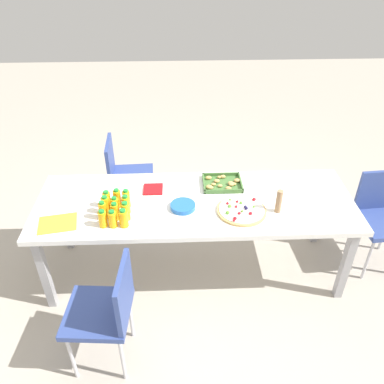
% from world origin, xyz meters
% --- Properties ---
extents(ground_plane, '(12.00, 12.00, 0.00)m').
position_xyz_m(ground_plane, '(0.00, 0.00, 0.00)').
color(ground_plane, '#B2A899').
extents(party_table, '(2.40, 0.82, 0.72)m').
position_xyz_m(party_table, '(0.00, 0.00, 0.66)').
color(party_table, white).
rests_on(party_table, ground_plane).
extents(chair_end, '(0.43, 0.43, 0.83)m').
position_xyz_m(chair_end, '(1.54, 0.08, 0.50)').
color(chair_end, '#33478C').
rests_on(chair_end, ground_plane).
extents(chair_far_left, '(0.42, 0.42, 0.83)m').
position_xyz_m(chair_far_left, '(-0.64, 0.79, 0.50)').
color(chair_far_left, '#33478C').
rests_on(chair_far_left, ground_plane).
extents(chair_near_left, '(0.43, 0.43, 0.83)m').
position_xyz_m(chair_near_left, '(-0.58, -0.79, 0.50)').
color(chair_near_left, '#33478C').
rests_on(chair_near_left, ground_plane).
extents(juice_bottle_0, '(0.06, 0.06, 0.14)m').
position_xyz_m(juice_bottle_0, '(-0.65, -0.26, 0.78)').
color(juice_bottle_0, '#F9AC14').
rests_on(juice_bottle_0, party_table).
extents(juice_bottle_1, '(0.06, 0.06, 0.13)m').
position_xyz_m(juice_bottle_1, '(-0.58, -0.27, 0.78)').
color(juice_bottle_1, '#FAAC14').
rests_on(juice_bottle_1, party_table).
extents(juice_bottle_2, '(0.06, 0.06, 0.14)m').
position_xyz_m(juice_bottle_2, '(-0.51, -0.27, 0.79)').
color(juice_bottle_2, '#FAAD14').
rests_on(juice_bottle_2, party_table).
extents(juice_bottle_3, '(0.05, 0.05, 0.15)m').
position_xyz_m(juice_bottle_3, '(-0.66, -0.18, 0.79)').
color(juice_bottle_3, '#F9AD14').
rests_on(juice_bottle_3, party_table).
extents(juice_bottle_4, '(0.06, 0.06, 0.14)m').
position_xyz_m(juice_bottle_4, '(-0.57, -0.19, 0.79)').
color(juice_bottle_4, '#F9AD14').
rests_on(juice_bottle_4, party_table).
extents(juice_bottle_5, '(0.06, 0.06, 0.15)m').
position_xyz_m(juice_bottle_5, '(-0.50, -0.19, 0.79)').
color(juice_bottle_5, '#F9AE14').
rests_on(juice_bottle_5, party_table).
extents(juice_bottle_6, '(0.06, 0.06, 0.15)m').
position_xyz_m(juice_bottle_6, '(-0.65, -0.12, 0.79)').
color(juice_bottle_6, '#F9AD14').
rests_on(juice_bottle_6, party_table).
extents(juice_bottle_7, '(0.05, 0.05, 0.14)m').
position_xyz_m(juice_bottle_7, '(-0.58, -0.11, 0.78)').
color(juice_bottle_7, '#F9AC14').
rests_on(juice_bottle_7, party_table).
extents(juice_bottle_8, '(0.06, 0.06, 0.15)m').
position_xyz_m(juice_bottle_8, '(-0.50, -0.11, 0.79)').
color(juice_bottle_8, '#F9AC14').
rests_on(juice_bottle_8, party_table).
extents(juice_bottle_9, '(0.06, 0.06, 0.14)m').
position_xyz_m(juice_bottle_9, '(-0.65, -0.04, 0.78)').
color(juice_bottle_9, '#FAAE14').
rests_on(juice_bottle_9, party_table).
extents(juice_bottle_10, '(0.05, 0.05, 0.15)m').
position_xyz_m(juice_bottle_10, '(-0.58, -0.04, 0.79)').
color(juice_bottle_10, '#F9AC14').
rests_on(juice_bottle_10, party_table).
extents(juice_bottle_11, '(0.05, 0.05, 0.15)m').
position_xyz_m(juice_bottle_11, '(-0.51, -0.04, 0.79)').
color(juice_bottle_11, '#F9AE14').
rests_on(juice_bottle_11, party_table).
extents(fruit_pizza, '(0.36, 0.36, 0.05)m').
position_xyz_m(fruit_pizza, '(0.33, -0.14, 0.73)').
color(fruit_pizza, tan).
rests_on(fruit_pizza, party_table).
extents(snack_tray, '(0.31, 0.26, 0.04)m').
position_xyz_m(snack_tray, '(0.22, 0.21, 0.73)').
color(snack_tray, '#477238').
rests_on(snack_tray, party_table).
extents(plate_stack, '(0.18, 0.18, 0.03)m').
position_xyz_m(plate_stack, '(-0.09, -0.08, 0.74)').
color(plate_stack, blue).
rests_on(plate_stack, party_table).
extents(napkin_stack, '(0.15, 0.15, 0.01)m').
position_xyz_m(napkin_stack, '(-0.32, 0.17, 0.73)').
color(napkin_stack, red).
rests_on(napkin_stack, party_table).
extents(cardboard_tube, '(0.04, 0.04, 0.18)m').
position_xyz_m(cardboard_tube, '(0.59, -0.15, 0.81)').
color(cardboard_tube, '#9E7A56').
rests_on(cardboard_tube, party_table).
extents(paper_folder, '(0.29, 0.24, 0.01)m').
position_xyz_m(paper_folder, '(-0.98, -0.23, 0.72)').
color(paper_folder, yellow).
rests_on(paper_folder, party_table).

